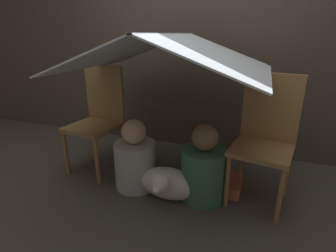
# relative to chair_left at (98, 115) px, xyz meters

# --- Properties ---
(ground_plane) EXTENTS (8.80, 8.80, 0.00)m
(ground_plane) POSITION_rel_chair_left_xyz_m (0.75, -0.24, -0.55)
(ground_plane) COLOR #47423D
(wall_back) EXTENTS (7.00, 0.05, 2.50)m
(wall_back) POSITION_rel_chair_left_xyz_m (0.75, 0.83, 0.70)
(wall_back) COLOR #4C4238
(wall_back) RESTS_ON ground_plane
(chair_left) EXTENTS (0.49, 0.49, 1.01)m
(chair_left) POSITION_rel_chair_left_xyz_m (0.00, 0.00, 0.00)
(chair_left) COLOR olive
(chair_left) RESTS_ON ground_plane
(chair_right) EXTENTS (0.50, 0.50, 1.01)m
(chair_right) POSITION_rel_chair_left_xyz_m (1.52, -0.00, 0.00)
(chair_right) COLOR olive
(chair_right) RESTS_ON ground_plane
(sheet_canopy) EXTENTS (1.52, 1.24, 0.29)m
(sheet_canopy) POSITION_rel_chair_left_xyz_m (0.75, -0.09, 0.61)
(sheet_canopy) COLOR silver
(person_front) EXTENTS (0.36, 0.36, 0.62)m
(person_front) POSITION_rel_chair_left_xyz_m (0.49, -0.21, -0.29)
(person_front) COLOR #B2B2B7
(person_front) RESTS_ON ground_plane
(person_second) EXTENTS (0.36, 0.36, 0.64)m
(person_second) POSITION_rel_chair_left_xyz_m (1.09, -0.19, -0.28)
(person_second) COLOR #38664C
(person_second) RESTS_ON ground_plane
(dog) EXTENTS (0.49, 0.41, 0.34)m
(dog) POSITION_rel_chair_left_xyz_m (0.83, -0.31, -0.40)
(dog) COLOR silver
(dog) RESTS_ON ground_plane
(floor_cushion) EXTENTS (0.41, 0.33, 0.10)m
(floor_cushion) POSITION_rel_chair_left_xyz_m (1.18, 0.01, -0.50)
(floor_cushion) COLOR #CC664C
(floor_cushion) RESTS_ON ground_plane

